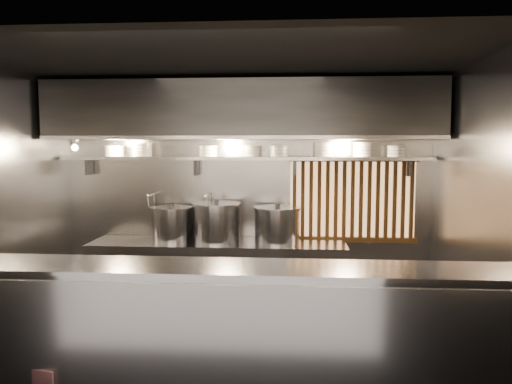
# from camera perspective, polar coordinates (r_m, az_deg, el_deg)

# --- Properties ---
(floor) EXTENTS (4.50, 4.50, 0.00)m
(floor) POSITION_cam_1_polar(r_m,az_deg,el_deg) (5.09, -2.79, -18.24)
(floor) COLOR black
(floor) RESTS_ON ground
(ceiling) EXTENTS (4.50, 4.50, 0.00)m
(ceiling) POSITION_cam_1_polar(r_m,az_deg,el_deg) (4.72, -2.95, 14.65)
(ceiling) COLOR black
(ceiling) RESTS_ON wall_back
(wall_back) EXTENTS (4.50, 0.00, 4.50)m
(wall_back) POSITION_cam_1_polar(r_m,az_deg,el_deg) (6.19, -1.15, -0.53)
(wall_back) COLOR gray
(wall_back) RESTS_ON floor
(wall_left) EXTENTS (0.00, 3.00, 3.00)m
(wall_left) POSITION_cam_1_polar(r_m,az_deg,el_deg) (5.46, -27.01, -1.92)
(wall_left) COLOR gray
(wall_left) RESTS_ON floor
(wall_right) EXTENTS (0.00, 3.00, 3.00)m
(wall_right) POSITION_cam_1_polar(r_m,az_deg,el_deg) (4.96, 23.92, -2.48)
(wall_right) COLOR gray
(wall_right) RESTS_ON floor
(serving_counter) EXTENTS (4.50, 0.56, 1.13)m
(serving_counter) POSITION_cam_1_polar(r_m,az_deg,el_deg) (3.99, -4.58, -16.27)
(serving_counter) COLOR #A1A1A6
(serving_counter) RESTS_ON floor
(cooking_bench) EXTENTS (3.00, 0.70, 0.90)m
(cooking_bench) POSITION_cam_1_polar(r_m,az_deg,el_deg) (6.04, -4.34, -9.88)
(cooking_bench) COLOR #A1A1A6
(cooking_bench) RESTS_ON floor
(bowl_shelf) EXTENTS (4.40, 0.34, 0.04)m
(bowl_shelf) POSITION_cam_1_polar(r_m,az_deg,el_deg) (5.98, -1.32, 3.87)
(bowl_shelf) COLOR #A1A1A6
(bowl_shelf) RESTS_ON wall_back
(exhaust_hood) EXTENTS (4.40, 0.81, 0.65)m
(exhaust_hood) POSITION_cam_1_polar(r_m,az_deg,el_deg) (5.77, -1.54, 9.22)
(exhaust_hood) COLOR #2D2D30
(exhaust_hood) RESTS_ON ceiling
(wood_screen) EXTENTS (1.56, 0.09, 1.04)m
(wood_screen) POSITION_cam_1_polar(r_m,az_deg,el_deg) (6.16, 10.95, -0.85)
(wood_screen) COLOR #FFB972
(wood_screen) RESTS_ON wall_back
(faucet_left) EXTENTS (0.04, 0.30, 0.50)m
(faucet_left) POSITION_cam_1_polar(r_m,az_deg,el_deg) (6.28, -11.77, -1.41)
(faucet_left) COLOR silver
(faucet_left) RESTS_ON wall_back
(faucet_right) EXTENTS (0.04, 0.30, 0.50)m
(faucet_right) POSITION_cam_1_polar(r_m,az_deg,el_deg) (6.12, -5.46, -1.50)
(faucet_right) COLOR silver
(faucet_right) RESTS_ON wall_back
(heat_lamp) EXTENTS (0.25, 0.35, 0.20)m
(heat_lamp) POSITION_cam_1_polar(r_m,az_deg,el_deg) (6.01, -20.18, 5.33)
(heat_lamp) COLOR #A1A1A6
(heat_lamp) RESTS_ON exhaust_hood
(pendant_bulb) EXTENTS (0.09, 0.09, 0.19)m
(pendant_bulb) POSITION_cam_1_polar(r_m,az_deg,el_deg) (5.87, -2.41, 4.64)
(pendant_bulb) COLOR #2D2D30
(pendant_bulb) RESTS_ON exhaust_hood
(stock_pot_left) EXTENTS (0.63, 0.63, 0.44)m
(stock_pot_left) POSITION_cam_1_polar(r_m,az_deg,el_deg) (6.05, -9.66, -3.57)
(stock_pot_left) COLOR #A1A1A6
(stock_pot_left) RESTS_ON cooking_bench
(stock_pot_mid) EXTENTS (0.65, 0.65, 0.50)m
(stock_pot_mid) POSITION_cam_1_polar(r_m,az_deg,el_deg) (5.92, -4.52, -3.44)
(stock_pot_mid) COLOR #A1A1A6
(stock_pot_mid) RESTS_ON cooking_bench
(stock_pot_right) EXTENTS (0.59, 0.59, 0.46)m
(stock_pot_right) POSITION_cam_1_polar(r_m,az_deg,el_deg) (5.85, 2.45, -3.73)
(stock_pot_right) COLOR #A1A1A6
(stock_pot_right) RESTS_ON cooking_bench
(bowl_stack_0) EXTENTS (0.24, 0.24, 0.13)m
(bowl_stack_0) POSITION_cam_1_polar(r_m,az_deg,el_deg) (6.33, -15.86, 4.53)
(bowl_stack_0) COLOR white
(bowl_stack_0) RESTS_ON bowl_shelf
(bowl_stack_1) EXTENTS (0.24, 0.24, 0.17)m
(bowl_stack_1) POSITION_cam_1_polar(r_m,az_deg,el_deg) (6.22, -12.86, 4.76)
(bowl_stack_1) COLOR white
(bowl_stack_1) RESTS_ON bowl_shelf
(bowl_stack_2) EXTENTS (0.24, 0.24, 0.13)m
(bowl_stack_2) POSITION_cam_1_polar(r_m,az_deg,el_deg) (6.03, -5.51, 4.67)
(bowl_stack_2) COLOR white
(bowl_stack_2) RESTS_ON bowl_shelf
(bowl_stack_3) EXTENTS (0.22, 0.22, 0.13)m
(bowl_stack_3) POSITION_cam_1_polar(r_m,az_deg,el_deg) (5.97, -0.51, 4.69)
(bowl_stack_3) COLOR white
(bowl_stack_3) RESTS_ON bowl_shelf
(bowl_stack_4) EXTENTS (0.22, 0.22, 0.13)m
(bowl_stack_4) POSITION_cam_1_polar(r_m,az_deg,el_deg) (5.95, 2.64, 4.68)
(bowl_stack_4) COLOR white
(bowl_stack_4) RESTS_ON bowl_shelf
(bowl_stack_5) EXTENTS (0.24, 0.24, 0.17)m
(bowl_stack_5) POSITION_cam_1_polar(r_m,az_deg,el_deg) (5.96, 7.78, 4.82)
(bowl_stack_5) COLOR white
(bowl_stack_5) RESTS_ON bowl_shelf
(bowl_stack_6) EXTENTS (0.23, 0.23, 0.17)m
(bowl_stack_6) POSITION_cam_1_polar(r_m,az_deg,el_deg) (6.00, 12.01, 4.76)
(bowl_stack_6) COLOR white
(bowl_stack_6) RESTS_ON bowl_shelf
(bowl_stack_7) EXTENTS (0.22, 0.22, 0.13)m
(bowl_stack_7) POSITION_cam_1_polar(r_m,az_deg,el_deg) (6.07, 15.75, 4.50)
(bowl_stack_7) COLOR white
(bowl_stack_7) RESTS_ON bowl_shelf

